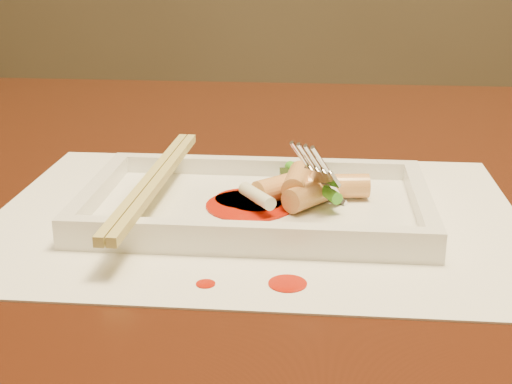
# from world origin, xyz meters

# --- Properties ---
(table) EXTENTS (1.40, 0.90, 0.75)m
(table) POSITION_xyz_m (0.00, 0.00, 0.65)
(table) COLOR black
(table) RESTS_ON ground
(placemat) EXTENTS (0.40, 0.30, 0.00)m
(placemat) POSITION_xyz_m (-0.08, -0.08, 0.75)
(placemat) COLOR white
(placemat) RESTS_ON table
(sauce_splatter_a) EXTENTS (0.02, 0.02, 0.00)m
(sauce_splatter_a) POSITION_xyz_m (-0.05, -0.20, 0.75)
(sauce_splatter_a) COLOR #B31605
(sauce_splatter_a) RESTS_ON placemat
(sauce_splatter_b) EXTENTS (0.01, 0.01, 0.00)m
(sauce_splatter_b) POSITION_xyz_m (-0.10, -0.20, 0.75)
(sauce_splatter_b) COLOR #B31605
(sauce_splatter_b) RESTS_ON placemat
(plate_base) EXTENTS (0.26, 0.16, 0.01)m
(plate_base) POSITION_xyz_m (-0.08, -0.08, 0.76)
(plate_base) COLOR white
(plate_base) RESTS_ON placemat
(plate_rim_far) EXTENTS (0.26, 0.01, 0.01)m
(plate_rim_far) POSITION_xyz_m (-0.08, -0.01, 0.77)
(plate_rim_far) COLOR white
(plate_rim_far) RESTS_ON plate_base
(plate_rim_near) EXTENTS (0.26, 0.01, 0.01)m
(plate_rim_near) POSITION_xyz_m (-0.08, -0.16, 0.77)
(plate_rim_near) COLOR white
(plate_rim_near) RESTS_ON plate_base
(plate_rim_left) EXTENTS (0.01, 0.14, 0.01)m
(plate_rim_left) POSITION_xyz_m (-0.21, -0.08, 0.77)
(plate_rim_left) COLOR white
(plate_rim_left) RESTS_ON plate_base
(plate_rim_right) EXTENTS (0.01, 0.14, 0.01)m
(plate_rim_right) POSITION_xyz_m (0.04, -0.08, 0.77)
(plate_rim_right) COLOR white
(plate_rim_right) RESTS_ON plate_base
(veg_piece) EXTENTS (0.04, 0.03, 0.01)m
(veg_piece) POSITION_xyz_m (-0.05, -0.04, 0.77)
(veg_piece) COLOR black
(veg_piece) RESTS_ON plate_base
(scallion_white) EXTENTS (0.03, 0.04, 0.01)m
(scallion_white) POSITION_xyz_m (-0.08, -0.10, 0.77)
(scallion_white) COLOR #EAEACC
(scallion_white) RESTS_ON plate_base
(scallion_green) EXTENTS (0.05, 0.08, 0.01)m
(scallion_green) POSITION_xyz_m (-0.04, -0.06, 0.77)
(scallion_green) COLOR #339E19
(scallion_green) RESTS_ON plate_base
(chopstick_a) EXTENTS (0.01, 0.24, 0.01)m
(chopstick_a) POSITION_xyz_m (-0.17, -0.08, 0.78)
(chopstick_a) COLOR tan
(chopstick_a) RESTS_ON plate_rim_near
(chopstick_b) EXTENTS (0.01, 0.24, 0.01)m
(chopstick_b) POSITION_xyz_m (-0.16, -0.08, 0.78)
(chopstick_b) COLOR tan
(chopstick_b) RESTS_ON plate_rim_near
(fork) EXTENTS (0.09, 0.10, 0.14)m
(fork) POSITION_xyz_m (-0.01, -0.06, 0.83)
(fork) COLOR silver
(fork) RESTS_ON plate_base
(sauce_blob_0) EXTENTS (0.07, 0.07, 0.00)m
(sauce_blob_0) POSITION_xyz_m (-0.09, -0.09, 0.76)
(sauce_blob_0) COLOR #B31605
(sauce_blob_0) RESTS_ON plate_base
(sauce_blob_1) EXTENTS (0.05, 0.05, 0.00)m
(sauce_blob_1) POSITION_xyz_m (-0.09, -0.07, 0.76)
(sauce_blob_1) COLOR #B31605
(sauce_blob_1) RESTS_ON plate_base
(sauce_blob_2) EXTENTS (0.04, 0.04, 0.00)m
(sauce_blob_2) POSITION_xyz_m (-0.08, -0.08, 0.76)
(sauce_blob_2) COLOR #B31605
(sauce_blob_2) RESTS_ON plate_base
(rice_cake_0) EXTENTS (0.04, 0.04, 0.02)m
(rice_cake_0) POSITION_xyz_m (-0.04, -0.09, 0.77)
(rice_cake_0) COLOR #E2B169
(rice_cake_0) RESTS_ON plate_base
(rice_cake_1) EXTENTS (0.05, 0.05, 0.02)m
(rice_cake_1) POSITION_xyz_m (-0.07, -0.07, 0.77)
(rice_cake_1) COLOR #E2B169
(rice_cake_1) RESTS_ON plate_base
(rice_cake_2) EXTENTS (0.02, 0.05, 0.02)m
(rice_cake_2) POSITION_xyz_m (-0.05, -0.07, 0.78)
(rice_cake_2) COLOR #E2B169
(rice_cake_2) RESTS_ON plate_base
(rice_cake_3) EXTENTS (0.05, 0.03, 0.02)m
(rice_cake_3) POSITION_xyz_m (-0.02, -0.06, 0.77)
(rice_cake_3) COLOR #E2B169
(rice_cake_3) RESTS_ON plate_base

